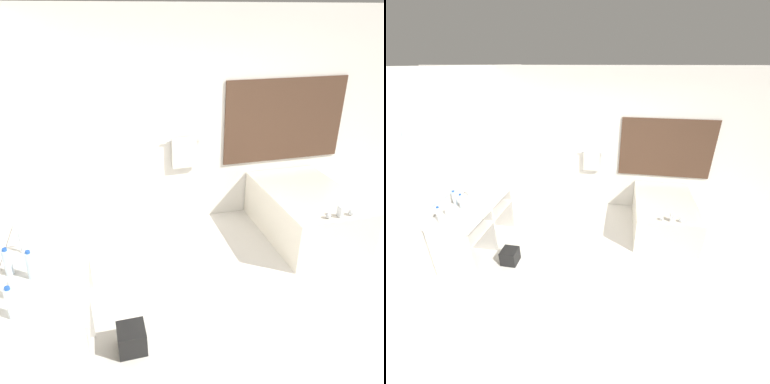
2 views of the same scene
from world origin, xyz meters
The scene contains 11 objects.
ground_plane centered at (0.00, 0.00, 0.00)m, with size 16.00×16.00×0.00m, color silver.
wall_back_with_blinds centered at (0.04, 2.23, 1.35)m, with size 7.40×0.13×2.70m.
wall_left_with_mirror centered at (-2.23, 0.01, 1.35)m, with size 0.08×7.40×2.70m.
vanity_counter centered at (-1.86, 0.38, 0.61)m, with size 0.65×1.41×0.84m.
sink_faucet centered at (-2.04, 0.57, 0.93)m, with size 0.09×0.04×0.18m.
bathtub centered at (1.09, 1.43, 0.33)m, with size 1.01×1.51×0.72m.
water_bottle_1 centered at (-1.93, 0.20, 0.95)m, with size 0.06×0.06×0.24m.
water_bottle_2 centered at (-2.00, -0.19, 0.96)m, with size 0.06×0.06×0.24m.
water_bottle_3 centered at (-2.10, 0.29, 0.95)m, with size 0.06×0.06×0.23m.
soap_dispenser centered at (-2.03, 0.00, 0.91)m, with size 0.06×0.06×0.15m.
waste_bin centered at (-1.26, 0.13, 0.11)m, with size 0.24×0.24×0.23m.
Camera 2 is at (0.28, -2.68, 2.73)m, focal length 24.00 mm.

